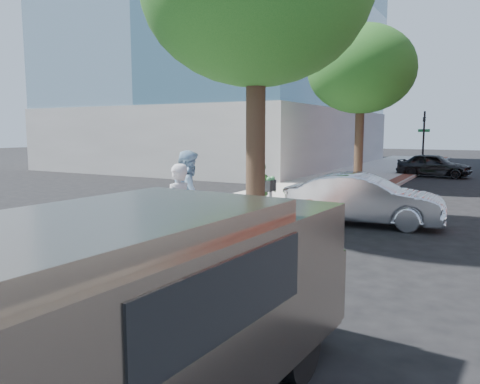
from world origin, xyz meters
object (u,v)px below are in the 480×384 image
Objects in this scene: bg_car at (434,165)px; van at (132,311)px; parking_meter at (271,195)px; person_green at (262,190)px; sedan_silver at (363,199)px; person_officer at (190,195)px; person_gray at (178,211)px.

van is (0.52, -25.39, 0.40)m from bg_car.
person_green is at bearing 119.67° from parking_meter.
person_green reaches higher than sedan_silver.
person_officer reaches higher than van.
person_green reaches higher than parking_meter.
sedan_silver is at bearing -61.42° from person_officer.
parking_meter is 19.20m from bg_car.
person_gray is at bearing 125.82° from van.
parking_meter reaches higher than bg_car.
van is (1.63, -6.23, -0.13)m from parking_meter.
parking_meter is 3.23m from person_green.
person_officer reaches higher than bg_car.
sedan_silver is 15.35m from bg_car.
person_green is at bearing -31.25° from person_officer.
person_green is 0.36× the size of sedan_silver.
van is (3.38, -5.67, -0.09)m from person_officer.
parking_meter is 0.96× the size of person_green.
bg_car is at bearing 86.68° from parking_meter.
van reaches higher than bg_car.
parking_meter is at bearing 159.11° from sedan_silver.
bg_car is (2.71, 16.36, -0.25)m from person_green.
van is at bearing -75.35° from parking_meter.
person_gray is 1.59m from person_officer.
parking_meter is 1.84m from person_officer.
bg_car is (2.15, 21.13, -0.40)m from person_gray.
person_green is 0.39× the size of bg_car.
person_gray is at bearing -117.80° from parking_meter.
sedan_silver is (2.82, 4.36, -0.45)m from person_officer.
bg_car is at bearing -36.78° from person_officer.
parking_meter is at bearing 158.83° from person_gray.
person_officer is 0.47× the size of sedan_silver.
person_officer reaches higher than parking_meter.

